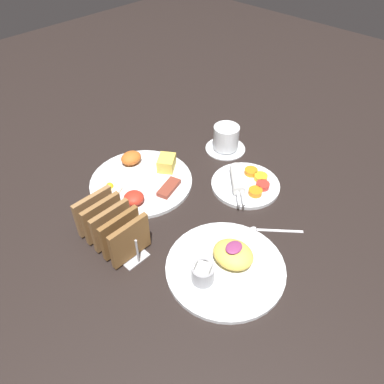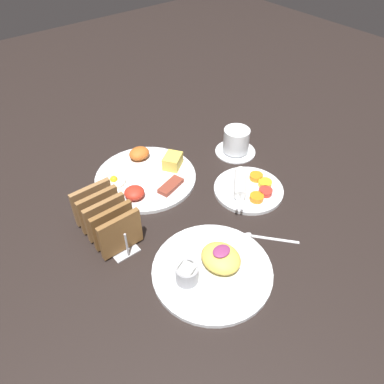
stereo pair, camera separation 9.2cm
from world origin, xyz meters
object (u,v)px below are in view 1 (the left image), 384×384
(plate_breakfast, at_px, (141,179))
(plate_foreground, at_px, (225,264))
(toast_rack, at_px, (112,227))
(coffee_cup, at_px, (226,139))
(plate_condiments, at_px, (245,183))

(plate_breakfast, distance_m, plate_foreground, 0.35)
(toast_rack, relative_size, coffee_cup, 1.50)
(plate_foreground, bearing_deg, plate_breakfast, 79.99)
(plate_condiments, bearing_deg, coffee_cup, 57.77)
(plate_condiments, height_order, plate_foreground, plate_foreground)
(plate_condiments, height_order, coffee_cup, coffee_cup)
(plate_foreground, distance_m, toast_rack, 0.26)
(plate_foreground, height_order, toast_rack, toast_rack)
(plate_foreground, distance_m, coffee_cup, 0.44)
(plate_condiments, relative_size, plate_foreground, 0.72)
(plate_breakfast, relative_size, toast_rack, 1.53)
(plate_breakfast, xyz_separation_m, plate_foreground, (-0.06, -0.35, 0.00))
(plate_condiments, distance_m, coffee_cup, 0.18)
(plate_foreground, relative_size, toast_rack, 1.44)
(plate_foreground, bearing_deg, plate_condiments, 28.97)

